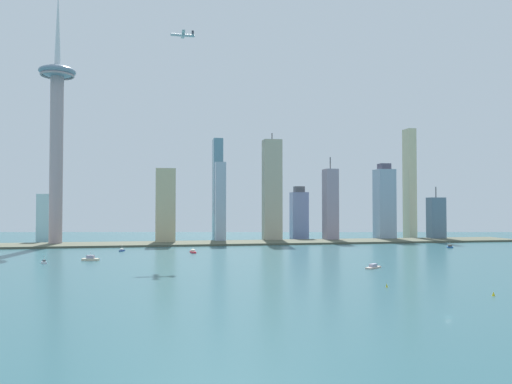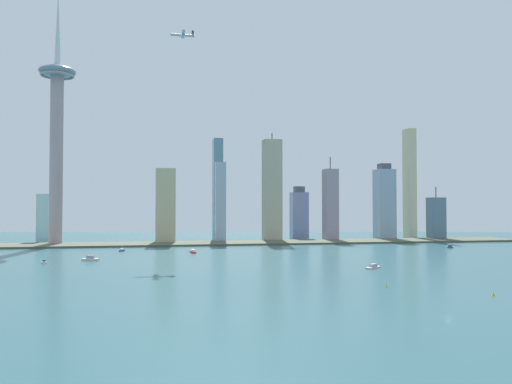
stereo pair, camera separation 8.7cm
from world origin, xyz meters
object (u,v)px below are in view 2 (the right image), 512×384
object	(u,v)px
boat_3	(373,267)
boat_4	(193,252)
skyscraper_8	(44,218)
boat_2	(90,259)
skyscraper_1	(330,205)
boat_0	(44,262)
skyscraper_0	(166,206)
skyscraper_2	(410,183)
skyscraper_4	(436,219)
skyscraper_5	(384,203)
channel_buoy_0	(387,285)
skyscraper_3	(220,202)
skyscraper_6	(272,190)
airplane	(183,35)
boat_1	(122,250)
channel_buoy_1	(493,294)
skyscraper_9	(299,214)
observation_tower	(57,119)
skyscraper_7	(218,190)
boat_5	(450,247)

from	to	relation	value
boat_3	boat_4	distance (m)	216.13
skyscraper_8	boat_2	distance (m)	285.57
skyscraper_1	boat_3	size ratio (longest dim) A/B	7.32
boat_2	boat_0	bearing A→B (deg)	-139.09
boat_2	skyscraper_0	bearing A→B (deg)	87.07
skyscraper_2	skyscraper_4	xyz separation A→B (m)	(19.04, -46.04, -55.76)
skyscraper_0	skyscraper_4	world-z (taller)	skyscraper_0
skyscraper_1	skyscraper_5	world-z (taller)	skyscraper_1
skyscraper_0	boat_3	world-z (taller)	skyscraper_0
skyscraper_2	channel_buoy_0	world-z (taller)	skyscraper_2
skyscraper_3	boat_3	world-z (taller)	skyscraper_3
skyscraper_0	skyscraper_6	xyz separation A→B (m)	(154.23, 15.21, 22.89)
skyscraper_5	airplane	world-z (taller)	airplane
skyscraper_0	skyscraper_5	xyz separation A→B (m)	(331.07, 15.28, 3.97)
boat_1	skyscraper_3	bearing A→B (deg)	-32.98
skyscraper_1	skyscraper_3	xyz separation A→B (m)	(-164.42, -0.39, 3.79)
boat_0	airplane	size ratio (longest dim) A/B	0.29
skyscraper_6	channel_buoy_1	bearing A→B (deg)	-86.90
skyscraper_3	skyscraper_4	size ratio (longest dim) A/B	1.41
skyscraper_8	skyscraper_9	world-z (taller)	skyscraper_9
skyscraper_2	skyscraper_8	distance (m)	560.89
skyscraper_0	channel_buoy_1	xyz separation A→B (m)	(179.30, -447.30, -50.41)
skyscraper_2	skyscraper_6	bearing A→B (deg)	-172.86
skyscraper_4	skyscraper_5	bearing A→B (deg)	167.69
skyscraper_5	boat_0	xyz separation A→B (m)	(-439.34, -243.76, -54.30)
boat_3	channel_buoy_1	distance (m)	132.64
skyscraper_6	airplane	distance (m)	255.73
skyscraper_2	boat_0	distance (m)	573.69
skyscraper_4	skyscraper_9	distance (m)	209.24
observation_tower	skyscraper_0	bearing A→B (deg)	2.17
skyscraper_7	boat_0	xyz separation A→B (m)	(-185.42, -273.76, -74.88)
skyscraper_3	channel_buoy_0	bearing A→B (deg)	-82.23
skyscraper_5	skyscraper_6	xyz separation A→B (m)	(-176.85, -0.07, 18.92)
boat_1	boat_4	world-z (taller)	boat_1
skyscraper_1	skyscraper_7	size ratio (longest dim) A/B	0.82
skyscraper_9	skyscraper_0	bearing A→B (deg)	-163.10
skyscraper_4	channel_buoy_1	world-z (taller)	skyscraper_4
skyscraper_9	boat_1	world-z (taller)	skyscraper_9
skyscraper_1	channel_buoy_1	distance (m)	461.07
channel_buoy_0	skyscraper_6	bearing A→B (deg)	87.15
channel_buoy_0	skyscraper_2	bearing A→B (deg)	60.54
boat_3	observation_tower	bearing A→B (deg)	98.24
skyscraper_6	skyscraper_7	distance (m)	82.74
skyscraper_0	airplane	xyz separation A→B (m)	(18.17, -101.88, 205.05)
skyscraper_2	boat_1	bearing A→B (deg)	-160.30
skyscraper_0	boat_5	world-z (taller)	skyscraper_0
skyscraper_6	skyscraper_0	bearing A→B (deg)	-174.37
boat_1	airplane	bearing A→B (deg)	-67.37
skyscraper_3	skyscraper_5	xyz separation A→B (m)	(254.34, 9.03, -1.43)
skyscraper_1	boat_0	world-z (taller)	skyscraper_1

